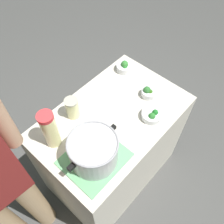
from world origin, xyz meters
name	(u,v)px	position (x,y,z in m)	size (l,w,h in m)	color
ground_plane	(112,170)	(0.00, 0.00, 0.00)	(8.00, 8.00, 0.00)	#4B4B49
counter_slab	(112,148)	(0.00, 0.00, 0.44)	(1.01, 0.65, 0.87)	beige
dish_cloth	(95,159)	(0.28, 0.12, 0.87)	(0.35, 0.30, 0.01)	#6EB67C
cooking_pot	(93,151)	(0.28, 0.12, 0.97)	(0.34, 0.27, 0.18)	#B7B7BC
lemonade_pitcher	(50,130)	(0.36, -0.13, 1.01)	(0.09, 0.09, 0.27)	#F7EFA4
mason_jar	(72,108)	(0.16, -0.19, 0.94)	(0.09, 0.09, 0.15)	beige
broccoli_bowl_front	(124,67)	(-0.37, -0.21, 0.90)	(0.12, 0.12, 0.08)	silver
broccoli_bowl_center	(148,93)	(-0.29, 0.06, 0.90)	(0.10, 0.10, 0.08)	silver
broccoli_bowl_back	(152,115)	(-0.16, 0.19, 0.90)	(0.13, 0.13, 0.07)	silver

